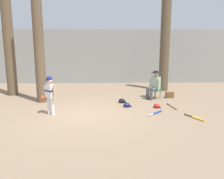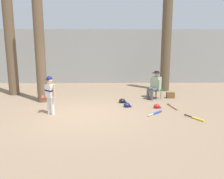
{
  "view_description": "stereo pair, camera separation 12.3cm",
  "coord_description": "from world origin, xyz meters",
  "px_view_note": "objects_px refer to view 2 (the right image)",
  "views": [
    {
      "loc": [
        0.75,
        -7.53,
        2.38
      ],
      "look_at": [
        0.97,
        0.51,
        0.75
      ],
      "focal_mm": 37.18,
      "sensor_mm": 36.0,
      "label": 1
    },
    {
      "loc": [
        0.87,
        -7.53,
        2.38
      ],
      "look_at": [
        0.97,
        0.51,
        0.75
      ],
      "focal_mm": 37.18,
      "sensor_mm": 36.0,
      "label": 2
    }
  ],
  "objects_px": {
    "folding_stool": "(156,90)",
    "bat_blue_youth": "(156,113)",
    "young_ballplayer": "(50,93)",
    "handbag_beside_stool": "(170,95)",
    "batting_helmet_red": "(157,106)",
    "bat_wood_tan": "(174,107)",
    "tree_behind_spectator": "(166,52)",
    "tree_near_player": "(39,31)",
    "batting_helmet_black": "(122,101)",
    "tree_far_left": "(11,46)",
    "batting_helmet_navy": "(127,105)",
    "bat_yellow_trainer": "(196,118)",
    "seated_spectator": "(155,84)"
  },
  "relations": [
    {
      "from": "folding_stool",
      "to": "bat_blue_youth",
      "type": "height_order",
      "value": "folding_stool"
    },
    {
      "from": "young_ballplayer",
      "to": "bat_blue_youth",
      "type": "xyz_separation_m",
      "value": [
        3.6,
        -0.02,
        -0.71
      ]
    },
    {
      "from": "handbag_beside_stool",
      "to": "batting_helmet_red",
      "type": "height_order",
      "value": "handbag_beside_stool"
    },
    {
      "from": "bat_wood_tan",
      "to": "batting_helmet_red",
      "type": "bearing_deg",
      "value": 177.49
    },
    {
      "from": "tree_behind_spectator",
      "to": "bat_blue_youth",
      "type": "distance_m",
      "value": 4.53
    },
    {
      "from": "tree_near_player",
      "to": "batting_helmet_red",
      "type": "distance_m",
      "value": 5.39
    },
    {
      "from": "folding_stool",
      "to": "batting_helmet_black",
      "type": "relative_size",
      "value": 1.8
    },
    {
      "from": "folding_stool",
      "to": "handbag_beside_stool",
      "type": "bearing_deg",
      "value": 4.45
    },
    {
      "from": "tree_near_player",
      "to": "tree_far_left",
      "type": "bearing_deg",
      "value": 141.76
    },
    {
      "from": "young_ballplayer",
      "to": "folding_stool",
      "type": "distance_m",
      "value": 4.6
    },
    {
      "from": "tree_near_player",
      "to": "batting_helmet_navy",
      "type": "relative_size",
      "value": 21.06
    },
    {
      "from": "handbag_beside_stool",
      "to": "bat_blue_youth",
      "type": "xyz_separation_m",
      "value": [
        -1.07,
        -2.27,
        -0.1
      ]
    },
    {
      "from": "tree_behind_spectator",
      "to": "batting_helmet_red",
      "type": "xyz_separation_m",
      "value": [
        -1.03,
        -3.25,
        -1.84
      ]
    },
    {
      "from": "bat_blue_youth",
      "to": "bat_yellow_trainer",
      "type": "xyz_separation_m",
      "value": [
        1.14,
        -0.63,
        -0.0
      ]
    },
    {
      "from": "young_ballplayer",
      "to": "folding_stool",
      "type": "xyz_separation_m",
      "value": [
        4.02,
        2.2,
        -0.38
      ]
    },
    {
      "from": "tree_behind_spectator",
      "to": "tree_near_player",
      "type": "bearing_deg",
      "value": -158.3
    },
    {
      "from": "seated_spectator",
      "to": "batting_helmet_black",
      "type": "relative_size",
      "value": 3.84
    },
    {
      "from": "tree_near_player",
      "to": "folding_stool",
      "type": "xyz_separation_m",
      "value": [
        4.76,
        0.47,
        -2.48
      ]
    },
    {
      "from": "seated_spectator",
      "to": "bat_wood_tan",
      "type": "relative_size",
      "value": 1.49
    },
    {
      "from": "tree_behind_spectator",
      "to": "seated_spectator",
      "type": "height_order",
      "value": "tree_behind_spectator"
    },
    {
      "from": "tree_behind_spectator",
      "to": "tree_far_left",
      "type": "xyz_separation_m",
      "value": [
        -7.23,
        -0.86,
        0.32
      ]
    },
    {
      "from": "handbag_beside_stool",
      "to": "bat_wood_tan",
      "type": "distance_m",
      "value": 1.63
    },
    {
      "from": "tree_far_left",
      "to": "batting_helmet_black",
      "type": "xyz_separation_m",
      "value": [
        4.95,
        -1.59,
        -2.15
      ]
    },
    {
      "from": "tree_far_left",
      "to": "batting_helmet_red",
      "type": "height_order",
      "value": "tree_far_left"
    },
    {
      "from": "handbag_beside_stool",
      "to": "bat_yellow_trainer",
      "type": "distance_m",
      "value": 2.9
    },
    {
      "from": "seated_spectator",
      "to": "bat_wood_tan",
      "type": "height_order",
      "value": "seated_spectator"
    },
    {
      "from": "bat_wood_tan",
      "to": "bat_blue_youth",
      "type": "bearing_deg",
      "value": -139.4
    },
    {
      "from": "tree_behind_spectator",
      "to": "folding_stool",
      "type": "bearing_deg",
      "value": -113.92
    },
    {
      "from": "seated_spectator",
      "to": "tree_far_left",
      "type": "bearing_deg",
      "value": 171.76
    },
    {
      "from": "seated_spectator",
      "to": "tree_behind_spectator",
      "type": "bearing_deg",
      "value": 64.79
    },
    {
      "from": "tree_near_player",
      "to": "young_ballplayer",
      "type": "relative_size",
      "value": 4.85
    },
    {
      "from": "batting_helmet_red",
      "to": "bat_wood_tan",
      "type": "bearing_deg",
      "value": -2.51
    },
    {
      "from": "tree_behind_spectator",
      "to": "bat_blue_youth",
      "type": "bearing_deg",
      "value": -106.75
    },
    {
      "from": "tree_near_player",
      "to": "bat_wood_tan",
      "type": "bearing_deg",
      "value": -11.85
    },
    {
      "from": "handbag_beside_stool",
      "to": "bat_blue_youth",
      "type": "relative_size",
      "value": 0.58
    },
    {
      "from": "tree_behind_spectator",
      "to": "folding_stool",
      "type": "height_order",
      "value": "tree_behind_spectator"
    },
    {
      "from": "tree_near_player",
      "to": "bat_blue_youth",
      "type": "distance_m",
      "value": 5.46
    },
    {
      "from": "handbag_beside_stool",
      "to": "batting_helmet_red",
      "type": "xyz_separation_m",
      "value": [
        -0.91,
        -1.57,
        -0.06
      ]
    },
    {
      "from": "bat_yellow_trainer",
      "to": "batting_helmet_black",
      "type": "bearing_deg",
      "value": 136.55
    },
    {
      "from": "bat_wood_tan",
      "to": "bat_yellow_trainer",
      "type": "bearing_deg",
      "value": -74.27
    },
    {
      "from": "batting_helmet_red",
      "to": "batting_helmet_black",
      "type": "bearing_deg",
      "value": 147.46
    },
    {
      "from": "tree_near_player",
      "to": "bat_yellow_trainer",
      "type": "distance_m",
      "value": 6.6
    },
    {
      "from": "folding_stool",
      "to": "tree_near_player",
      "type": "bearing_deg",
      "value": -174.31
    },
    {
      "from": "folding_stool",
      "to": "bat_wood_tan",
      "type": "relative_size",
      "value": 0.7
    },
    {
      "from": "batting_helmet_black",
      "to": "tree_far_left",
      "type": "bearing_deg",
      "value": 162.17
    },
    {
      "from": "seated_spectator",
      "to": "tree_far_left",
      "type": "relative_size",
      "value": 0.24
    },
    {
      "from": "batting_helmet_red",
      "to": "batting_helmet_navy",
      "type": "bearing_deg",
      "value": 171.74
    },
    {
      "from": "batting_helmet_navy",
      "to": "bat_wood_tan",
      "type": "bearing_deg",
      "value": -6.18
    },
    {
      "from": "tree_near_player",
      "to": "bat_yellow_trainer",
      "type": "xyz_separation_m",
      "value": [
        5.49,
        -2.37,
        -2.81
      ]
    },
    {
      "from": "tree_near_player",
      "to": "bat_wood_tan",
      "type": "distance_m",
      "value": 5.94
    }
  ]
}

